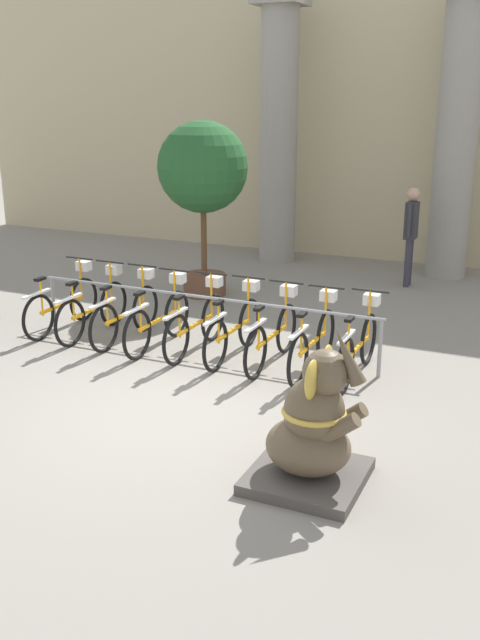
# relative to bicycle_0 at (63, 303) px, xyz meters

# --- Properties ---
(ground_plane) EXTENTS (60.00, 60.00, 0.00)m
(ground_plane) POSITION_rel_bicycle_0_xyz_m (2.88, -1.87, -0.40)
(ground_plane) COLOR gray
(building_facade) EXTENTS (20.00, 0.20, 6.00)m
(building_facade) POSITION_rel_bicycle_0_xyz_m (2.88, 6.73, 2.60)
(building_facade) COLOR #C6B78E
(building_facade) RESTS_ON ground_plane
(column_left) EXTENTS (0.95, 0.95, 5.16)m
(column_left) POSITION_rel_bicycle_0_xyz_m (1.13, 5.73, 2.22)
(column_left) COLOR gray
(column_left) RESTS_ON ground_plane
(column_right) EXTENTS (0.95, 0.95, 5.16)m
(column_right) POSITION_rel_bicycle_0_xyz_m (4.63, 5.73, 2.22)
(column_right) COLOR gray
(column_right) RESTS_ON ground_plane
(bike_rack) EXTENTS (5.10, 0.05, 0.77)m
(bike_rack) POSITION_rel_bicycle_0_xyz_m (2.25, 0.08, 0.23)
(bike_rack) COLOR gray
(bike_rack) RESTS_ON ground_plane
(bicycle_0) EXTENTS (0.48, 1.73, 1.01)m
(bicycle_0) POSITION_rel_bicycle_0_xyz_m (0.00, 0.00, 0.00)
(bicycle_0) COLOR black
(bicycle_0) RESTS_ON ground_plane
(bicycle_1) EXTENTS (0.48, 1.73, 1.01)m
(bicycle_1) POSITION_rel_bicycle_0_xyz_m (0.56, -0.02, 0.00)
(bicycle_1) COLOR black
(bicycle_1) RESTS_ON ground_plane
(bicycle_2) EXTENTS (0.48, 1.73, 1.01)m
(bicycle_2) POSITION_rel_bicycle_0_xyz_m (1.12, -0.02, 0.00)
(bicycle_2) COLOR black
(bicycle_2) RESTS_ON ground_plane
(bicycle_3) EXTENTS (0.48, 1.73, 1.01)m
(bicycle_3) POSITION_rel_bicycle_0_xyz_m (1.69, -0.07, 0.00)
(bicycle_3) COLOR black
(bicycle_3) RESTS_ON ground_plane
(bicycle_4) EXTENTS (0.48, 1.73, 1.01)m
(bicycle_4) POSITION_rel_bicycle_0_xyz_m (2.25, -0.02, 0.00)
(bicycle_4) COLOR black
(bicycle_4) RESTS_ON ground_plane
(bicycle_5) EXTENTS (0.48, 1.73, 1.01)m
(bicycle_5) POSITION_rel_bicycle_0_xyz_m (2.81, -0.02, 0.00)
(bicycle_5) COLOR black
(bicycle_5) RESTS_ON ground_plane
(bicycle_6) EXTENTS (0.48, 1.73, 1.01)m
(bicycle_6) POSITION_rel_bicycle_0_xyz_m (3.37, -0.04, 0.00)
(bicycle_6) COLOR black
(bicycle_6) RESTS_ON ground_plane
(bicycle_7) EXTENTS (0.48, 1.73, 1.01)m
(bicycle_7) POSITION_rel_bicycle_0_xyz_m (3.94, -0.07, 0.00)
(bicycle_7) COLOR black
(bicycle_7) RESTS_ON ground_plane
(bicycle_8) EXTENTS (0.48, 1.73, 1.01)m
(bicycle_8) POSITION_rel_bicycle_0_xyz_m (4.50, -0.01, 0.00)
(bicycle_8) COLOR black
(bicycle_8) RESTS_ON ground_plane
(elephant_statue) EXTENTS (1.00, 1.00, 1.52)m
(elephant_statue) POSITION_rel_bicycle_0_xyz_m (4.82, -2.67, 0.12)
(elephant_statue) COLOR #4C4742
(elephant_statue) RESTS_ON ground_plane
(person_pedestrian) EXTENTS (0.24, 0.47, 1.80)m
(person_pedestrian) POSITION_rel_bicycle_0_xyz_m (4.12, 4.69, 0.69)
(person_pedestrian) COLOR #383342
(person_pedestrian) RESTS_ON ground_plane
(potted_tree) EXTENTS (1.52, 1.52, 2.97)m
(potted_tree) POSITION_rel_bicycle_0_xyz_m (1.01, 2.60, 1.69)
(potted_tree) COLOR brown
(potted_tree) RESTS_ON ground_plane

